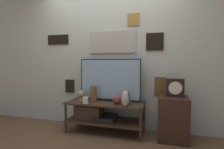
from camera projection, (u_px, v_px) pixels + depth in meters
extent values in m
plane|color=brown|center=(99.00, 139.00, 2.66)|extent=(12.00, 12.00, 0.00)
cube|color=beige|center=(110.00, 52.00, 3.13)|extent=(6.40, 0.06, 2.70)
cube|color=#B2ADA3|center=(112.00, 42.00, 3.07)|extent=(0.84, 0.02, 0.38)
cube|color=#B2BCC6|center=(112.00, 42.00, 3.06)|extent=(0.80, 0.01, 0.35)
cube|color=black|center=(155.00, 42.00, 2.87)|extent=(0.28, 0.02, 0.29)
cube|color=slate|center=(155.00, 42.00, 2.86)|extent=(0.24, 0.01, 0.25)
cube|color=black|center=(58.00, 40.00, 3.36)|extent=(0.44, 0.02, 0.18)
cube|color=white|center=(58.00, 40.00, 3.36)|extent=(0.40, 0.01, 0.15)
cube|color=black|center=(70.00, 86.00, 3.36)|extent=(0.18, 0.02, 0.25)
cube|color=white|center=(70.00, 86.00, 3.35)|extent=(0.14, 0.01, 0.21)
cube|color=brown|center=(160.00, 86.00, 2.89)|extent=(0.17, 0.02, 0.31)
cube|color=slate|center=(160.00, 86.00, 2.89)|extent=(0.14, 0.01, 0.27)
cube|color=olive|center=(133.00, 19.00, 2.94)|extent=(0.20, 0.02, 0.20)
cube|color=#2D2D33|center=(133.00, 19.00, 2.94)|extent=(0.16, 0.01, 0.17)
cube|color=#422D1E|center=(105.00, 103.00, 2.90)|extent=(1.29, 0.50, 0.03)
cube|color=#422D1E|center=(105.00, 121.00, 2.92)|extent=(1.29, 0.50, 0.03)
cylinder|color=#422D1E|center=(66.00, 118.00, 2.88)|extent=(0.04, 0.04, 0.51)
cylinder|color=#422D1E|center=(141.00, 125.00, 2.54)|extent=(0.04, 0.04, 0.51)
cylinder|color=#422D1E|center=(78.00, 111.00, 3.30)|extent=(0.04, 0.04, 0.51)
cylinder|color=#422D1E|center=(144.00, 116.00, 2.96)|extent=(0.04, 0.04, 0.51)
cube|color=black|center=(105.00, 118.00, 2.92)|extent=(0.36, 0.35, 0.07)
cube|color=#47382D|center=(89.00, 112.00, 2.99)|extent=(0.45, 0.27, 0.23)
cylinder|color=black|center=(94.00, 99.00, 3.08)|extent=(0.05, 0.05, 0.02)
cylinder|color=black|center=(126.00, 101.00, 2.92)|extent=(0.05, 0.05, 0.02)
cube|color=black|center=(110.00, 79.00, 2.97)|extent=(1.05, 0.04, 0.70)
cube|color=#8CB2D1|center=(110.00, 80.00, 2.96)|extent=(1.02, 0.01, 0.66)
ellipsoid|color=beige|center=(125.00, 99.00, 2.60)|extent=(0.11, 0.11, 0.23)
cylinder|color=brown|center=(93.00, 94.00, 2.92)|extent=(0.11, 0.11, 0.27)
sphere|color=brown|center=(117.00, 100.00, 2.76)|extent=(0.14, 0.14, 0.14)
cone|color=#2D4251|center=(129.00, 97.00, 2.71)|extent=(0.09, 0.09, 0.24)
cylinder|color=silver|center=(85.00, 100.00, 2.81)|extent=(0.09, 0.09, 0.10)
cylinder|color=tan|center=(81.00, 99.00, 2.99)|extent=(0.07, 0.07, 0.06)
sphere|color=tan|center=(81.00, 94.00, 2.98)|extent=(0.12, 0.12, 0.12)
cube|color=#382319|center=(173.00, 118.00, 2.64)|extent=(0.43, 0.46, 0.65)
cube|color=black|center=(175.00, 88.00, 2.64)|extent=(0.26, 0.10, 0.27)
cylinder|color=white|center=(175.00, 88.00, 2.58)|extent=(0.19, 0.01, 0.19)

